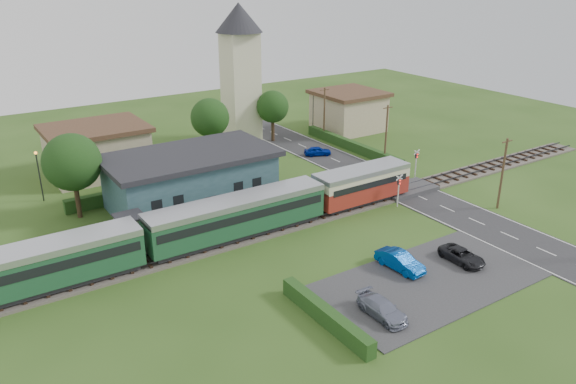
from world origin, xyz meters
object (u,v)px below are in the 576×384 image
station_building (191,179)px  car_park_dark (462,256)px  crossing_signal_near (399,186)px  crossing_signal_far (416,160)px  equipment_hut (131,229)px  church_tower (240,63)px  pedestrian_near (269,202)px  house_east (348,110)px  car_park_blue (400,261)px  train (203,224)px  car_on_road (318,151)px  pedestrian_far (172,225)px  house_west (97,150)px  car_park_silver (382,309)px

station_building → car_park_dark: 25.86m
crossing_signal_near → crossing_signal_far: size_ratio=1.00×
equipment_hut → church_tower: (23.00, 22.80, 8.48)m
crossing_signal_far → pedestrian_near: crossing_signal_far is taller
house_east → car_park_blue: house_east is taller
train → pedestrian_near: (8.15, 3.02, -0.98)m
car_on_road → pedestrian_far: size_ratio=1.81×
car_park_blue → pedestrian_far: size_ratio=2.26×
train → crossing_signal_far: train is taller
pedestrian_far → station_building: bearing=-24.0°
train → house_west: (-2.00, 23.00, 0.61)m
house_west → car_park_dark: size_ratio=2.80×
house_west → pedestrian_far: (0.46, -20.01, -1.43)m
car_on_road → pedestrian_near: 18.32m
house_west → car_park_dark: house_west is taller
station_building → church_tower: church_tower is taller
church_tower → house_west: bearing=-171.5°
equipment_hut → car_on_road: bearing=22.8°
house_west → crossing_signal_far: (28.60, -20.61, -0.65)m
car_park_blue → car_on_road: bearing=61.9°
house_west → house_east: bearing=-1.6°
car_park_silver → car_park_dark: bearing=11.7°
car_on_road → car_park_silver: car_park_silver is taller
pedestrian_near → car_park_dark: bearing=122.6°
house_east → crossing_signal_near: 27.95m
pedestrian_far → car_park_blue: bearing=-126.2°
car_park_dark → train: bearing=140.8°
equipment_hut → station_building: (8.00, 5.79, 0.95)m
train → crossing_signal_near: size_ratio=13.18×
crossing_signal_near → car_park_dark: (-3.59, -10.97, -1.53)m
equipment_hut → crossing_signal_near: (24.40, -5.61, 0.39)m
equipment_hut → pedestrian_far: (3.46, -0.21, -0.39)m
train → pedestrian_far: size_ratio=23.69×
car_park_dark → house_east: bearing=65.1°
train → car_park_dark: 20.77m
station_building → train: station_building is taller
church_tower → crossing_signal_far: 26.39m
house_east → crossing_signal_far: size_ratio=2.69×
pedestrian_far → car_park_silver: bearing=-146.0°
crossing_signal_far → car_park_dark: crossing_signal_far is taller
station_building → house_west: (-5.00, 14.01, 0.10)m
pedestrian_far → car_park_dark: bearing=-120.3°
equipment_hut → car_park_dark: bearing=-38.5°
car_park_blue → pedestrian_near: size_ratio=2.76×
equipment_hut → car_park_silver: equipment_hut is taller
crossing_signal_near → car_park_dark: crossing_signal_near is taller
car_park_blue → car_park_silver: 6.70m
car_park_dark → car_park_blue: bearing=160.1°
car_park_blue → pedestrian_near: bearing=96.2°
equipment_hut → car_on_road: size_ratio=0.77×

